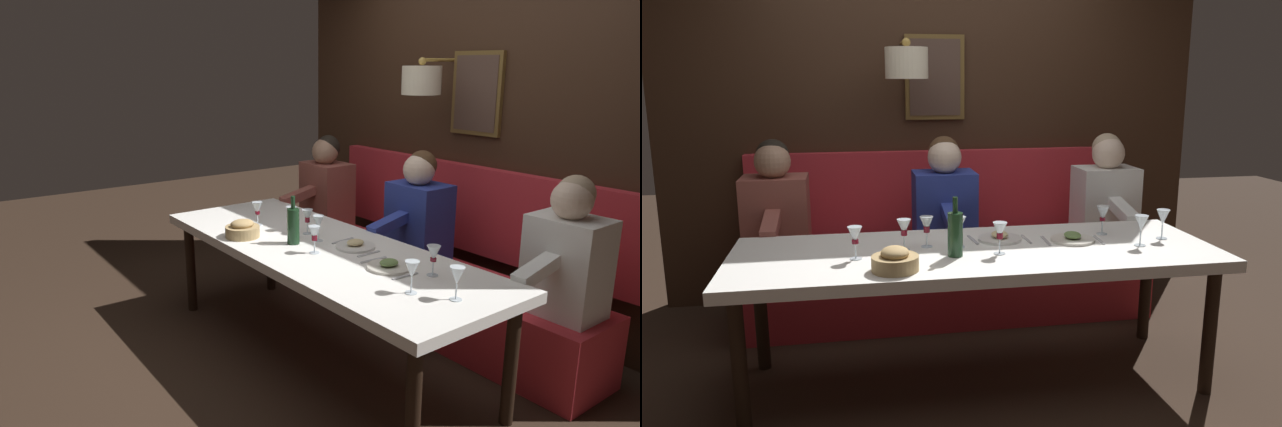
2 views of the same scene
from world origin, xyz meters
The scene contains 19 objects.
ground_plane centered at (0.00, 0.00, 0.00)m, with size 12.00×12.00×0.00m, color #332319.
dining_table centered at (0.00, 0.00, 0.68)m, with size 0.90×2.50×0.74m.
banquette_bench centered at (0.89, 0.00, 0.23)m, with size 0.52×2.70×0.45m, color red.
back_wall_panel centered at (1.46, 0.00, 1.37)m, with size 0.59×3.90×2.90m.
diner_nearest centered at (0.88, -1.09, 0.82)m, with size 0.60×0.40×0.79m.
diner_near centered at (0.88, 0.03, 0.82)m, with size 0.60×0.40×0.79m.
diner_middle centered at (0.88, 1.10, 0.82)m, with size 0.60×0.40×0.79m.
place_setting_0 centered at (0.15, -0.16, 0.75)m, with size 0.24×0.32×0.05m.
place_setting_1 centered at (0.06, -0.55, 0.75)m, with size 0.24×0.32×0.05m.
wine_glass_0 centered at (0.01, -1.05, 0.86)m, with size 0.07×0.07×0.16m.
wine_glass_1 centered at (-0.11, -0.10, 0.86)m, with size 0.07×0.07×0.16m.
wine_glass_2 centered at (0.05, 0.08, 0.86)m, with size 0.07×0.07×0.16m.
wine_glass_3 centered at (0.17, -0.76, 0.86)m, with size 0.07×0.07×0.16m.
wine_glass_4 centered at (-0.10, -0.87, 0.86)m, with size 0.07×0.07×0.16m.
wine_glass_5 centered at (-0.07, 0.62, 0.86)m, with size 0.07×0.07×0.16m.
wine_glass_6 centered at (0.04, 0.37, 0.86)m, with size 0.07×0.07×0.16m.
wine_glass_7 centered at (0.08, 0.25, 0.86)m, with size 0.07×0.07×0.16m.
wine_bottle centered at (-0.11, 0.13, 0.86)m, with size 0.08×0.08×0.30m.
bread_bowl centered at (-0.29, 0.44, 0.79)m, with size 0.22×0.22×0.12m.
Camera 2 is at (-3.00, 0.63, 1.62)m, focal length 34.36 mm.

